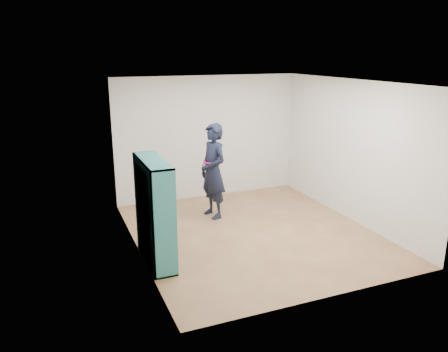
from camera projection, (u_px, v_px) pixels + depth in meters
name	position (u px, v px, depth m)	size (l,w,h in m)	color
floor	(253.00, 233.00, 7.67)	(4.50, 4.50, 0.00)	brown
ceiling	(256.00, 82.00, 6.95)	(4.50, 4.50, 0.00)	white
wall_left	(135.00, 173.00, 6.59)	(0.02, 4.50, 2.60)	silver
wall_right	(352.00, 151.00, 8.04)	(0.02, 4.50, 2.60)	silver
wall_back	(208.00, 138.00, 9.31)	(4.00, 0.02, 2.60)	silver
wall_front	(336.00, 203.00, 5.31)	(4.00, 0.02, 2.60)	silver
bookshelf	(153.00, 213.00, 6.43)	(0.35, 1.18, 1.58)	teal
person	(213.00, 171.00, 8.21)	(0.56, 0.73, 1.80)	black
smartphone	(205.00, 165.00, 8.16)	(0.04, 0.09, 0.13)	silver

